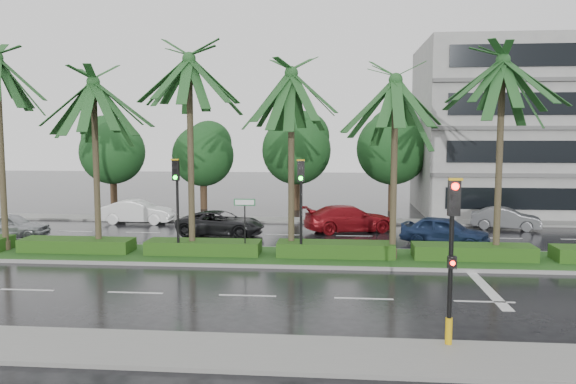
# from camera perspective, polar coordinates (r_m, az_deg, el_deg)

# --- Properties ---
(ground) EXTENTS (120.00, 120.00, 0.00)m
(ground) POSITION_cam_1_polar(r_m,az_deg,el_deg) (24.59, -2.25, -7.22)
(ground) COLOR black
(ground) RESTS_ON ground
(near_sidewalk) EXTENTS (40.00, 2.40, 0.12)m
(near_sidewalk) POSITION_cam_1_polar(r_m,az_deg,el_deg) (14.95, -7.49, -15.75)
(near_sidewalk) COLOR gray
(near_sidewalk) RESTS_ON ground
(far_sidewalk) EXTENTS (40.00, 2.00, 0.12)m
(far_sidewalk) POSITION_cam_1_polar(r_m,az_deg,el_deg) (36.31, 0.19, -2.88)
(far_sidewalk) COLOR gray
(far_sidewalk) RESTS_ON ground
(median) EXTENTS (36.00, 4.00, 0.15)m
(median) POSITION_cam_1_polar(r_m,az_deg,el_deg) (25.54, -1.96, -6.55)
(median) COLOR gray
(median) RESTS_ON ground
(hedge) EXTENTS (35.20, 1.40, 0.60)m
(hedge) POSITION_cam_1_polar(r_m,az_deg,el_deg) (25.46, -1.96, -5.73)
(hedge) COLOR #224814
(hedge) RESTS_ON median
(lane_markings) EXTENTS (34.00, 13.06, 0.01)m
(lane_markings) POSITION_cam_1_polar(r_m,az_deg,el_deg) (23.97, 4.89, -7.57)
(lane_markings) COLOR silver
(lane_markings) RESTS_ON ground
(palm_row) EXTENTS (26.30, 4.20, 9.71)m
(palm_row) POSITION_cam_1_polar(r_m,az_deg,el_deg) (25.25, -4.89, 10.89)
(palm_row) COLOR #3C3422
(palm_row) RESTS_ON median
(signal_near) EXTENTS (0.34, 0.45, 4.36)m
(signal_near) POSITION_cam_1_polar(r_m,az_deg,el_deg) (14.97, 16.29, -6.14)
(signal_near) COLOR black
(signal_near) RESTS_ON near_sidewalk
(signal_median_left) EXTENTS (0.34, 0.42, 4.36)m
(signal_median_left) POSITION_cam_1_polar(r_m,az_deg,el_deg) (25.21, -11.24, -0.10)
(signal_median_left) COLOR black
(signal_median_left) RESTS_ON median
(signal_median_right) EXTENTS (0.34, 0.42, 4.36)m
(signal_median_right) POSITION_cam_1_polar(r_m,az_deg,el_deg) (24.24, 1.33, -0.22)
(signal_median_right) COLOR black
(signal_median_right) RESTS_ON median
(street_sign) EXTENTS (0.95, 0.09, 2.60)m
(street_sign) POSITION_cam_1_polar(r_m,az_deg,el_deg) (24.82, -4.42, -2.13)
(street_sign) COLOR black
(street_sign) RESTS_ON median
(bg_trees) EXTENTS (33.21, 5.55, 8.01)m
(bg_trees) POSITION_cam_1_polar(r_m,az_deg,el_deg) (41.38, 3.11, 4.71)
(bg_trees) COLOR #332317
(bg_trees) RESTS_ON ground
(building) EXTENTS (16.00, 10.00, 12.00)m
(building) POSITION_cam_1_polar(r_m,az_deg,el_deg) (44.01, 23.69, 5.91)
(building) COLOR gray
(building) RESTS_ON ground
(car_silver) EXTENTS (2.04, 4.23, 1.39)m
(car_silver) POSITION_cam_1_polar(r_m,az_deg,el_deg) (33.69, -26.43, -3.08)
(car_silver) COLOR #A8ABAF
(car_silver) RESTS_ON ground
(car_white) EXTENTS (1.67, 4.49, 1.47)m
(car_white) POSITION_cam_1_polar(r_m,az_deg,el_deg) (36.59, -15.04, -1.95)
(car_white) COLOR white
(car_white) RESTS_ON ground
(car_darkgrey) EXTENTS (2.74, 5.06, 1.35)m
(car_darkgrey) POSITION_cam_1_polar(r_m,az_deg,el_deg) (31.41, -6.85, -3.16)
(car_darkgrey) COLOR black
(car_darkgrey) RESTS_ON ground
(car_red) EXTENTS (3.66, 5.64, 1.52)m
(car_red) POSITION_cam_1_polar(r_m,az_deg,el_deg) (32.47, 6.25, -2.70)
(car_red) COLOR maroon
(car_red) RESTS_ON ground
(car_blue) EXTENTS (3.40, 4.67, 1.48)m
(car_blue) POSITION_cam_1_polar(r_m,az_deg,el_deg) (29.31, 15.64, -3.85)
(car_blue) COLOR navy
(car_blue) RESTS_ON ground
(car_grey) EXTENTS (2.32, 4.14, 1.29)m
(car_grey) POSITION_cam_1_polar(r_m,az_deg,el_deg) (35.51, 21.23, -2.52)
(car_grey) COLOR #57585C
(car_grey) RESTS_ON ground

